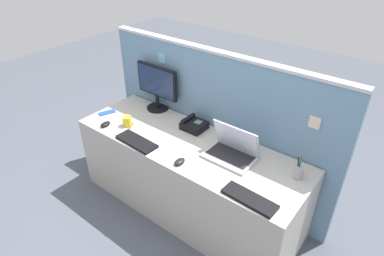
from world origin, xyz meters
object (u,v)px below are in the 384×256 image
at_px(coffee_mug, 127,121).
at_px(desk_phone, 194,125).
at_px(keyboard_spare, 249,199).
at_px(computer_mouse_right_hand, 105,124).
at_px(pen_cup, 298,172).
at_px(keyboard_main, 137,142).
at_px(laptop, 232,149).
at_px(cell_phone_blue_case, 107,113).
at_px(computer_mouse_left_hand, 179,162).
at_px(desktop_monitor, 157,85).

bearing_deg(coffee_mug, desk_phone, 33.17).
xyz_separation_m(keyboard_spare, computer_mouse_right_hand, (-1.45, 0.02, 0.01)).
height_order(desk_phone, keyboard_spare, desk_phone).
bearing_deg(computer_mouse_right_hand, pen_cup, 9.90).
bearing_deg(pen_cup, keyboard_main, -161.68).
bearing_deg(laptop, keyboard_main, -155.00).
distance_m(cell_phone_blue_case, coffee_mug, 0.32).
bearing_deg(cell_phone_blue_case, computer_mouse_right_hand, -22.65).
bearing_deg(keyboard_spare, coffee_mug, 176.08).
xyz_separation_m(keyboard_spare, pen_cup, (0.15, 0.40, 0.04)).
bearing_deg(keyboard_main, computer_mouse_right_hand, -179.15).
distance_m(desk_phone, computer_mouse_left_hand, 0.50).
bearing_deg(desktop_monitor, cell_phone_blue_case, -130.36).
relative_size(desktop_monitor, desk_phone, 2.35).
bearing_deg(computer_mouse_left_hand, computer_mouse_right_hand, 179.77).
bearing_deg(coffee_mug, desktop_monitor, 90.50).
xyz_separation_m(desktop_monitor, desk_phone, (0.49, -0.08, -0.21)).
bearing_deg(coffee_mug, computer_mouse_left_hand, -10.53).
bearing_deg(pen_cup, desk_phone, 176.33).
distance_m(keyboard_spare, coffee_mug, 1.31).
distance_m(computer_mouse_right_hand, coffee_mug, 0.20).
relative_size(desktop_monitor, keyboard_spare, 1.23).
bearing_deg(computer_mouse_right_hand, keyboard_spare, -4.26).
height_order(desk_phone, pen_cup, pen_cup).
distance_m(laptop, pen_cup, 0.50).
relative_size(desk_phone, computer_mouse_left_hand, 1.93).
xyz_separation_m(keyboard_spare, coffee_mug, (-1.30, 0.14, 0.03)).
bearing_deg(cell_phone_blue_case, laptop, 27.24).
bearing_deg(desk_phone, keyboard_main, -116.62).
bearing_deg(desktop_monitor, computer_mouse_left_hand, -36.77).
xyz_separation_m(pen_cup, cell_phone_blue_case, (-1.77, -0.23, -0.05)).
bearing_deg(coffee_mug, cell_phone_blue_case, 174.43).
relative_size(laptop, coffee_mug, 3.24).
relative_size(desk_phone, keyboard_main, 0.52).
xyz_separation_m(keyboard_main, computer_mouse_right_hand, (-0.41, 0.01, 0.01)).
bearing_deg(laptop, computer_mouse_left_hand, -128.70).
xyz_separation_m(desktop_monitor, computer_mouse_right_hand, (-0.14, -0.52, -0.23)).
bearing_deg(keyboard_spare, desktop_monitor, 159.85).
height_order(desk_phone, cell_phone_blue_case, desk_phone).
distance_m(computer_mouse_right_hand, computer_mouse_left_hand, 0.85).
bearing_deg(pen_cup, computer_mouse_left_hand, -152.69).
relative_size(desktop_monitor, coffee_mug, 3.90).
relative_size(keyboard_main, coffee_mug, 3.17).
height_order(laptop, pen_cup, laptop).
distance_m(laptop, desk_phone, 0.49).
relative_size(desk_phone, keyboard_spare, 0.53).
relative_size(keyboard_spare, coffee_mug, 3.16).
distance_m(keyboard_spare, cell_phone_blue_case, 1.63).
bearing_deg(cell_phone_blue_case, desk_phone, 39.96).
xyz_separation_m(desktop_monitor, pen_cup, (1.46, -0.14, -0.19)).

